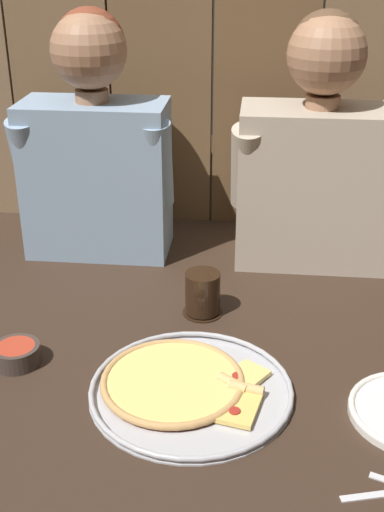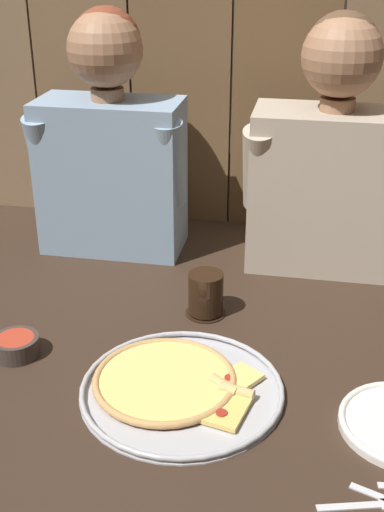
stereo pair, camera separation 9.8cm
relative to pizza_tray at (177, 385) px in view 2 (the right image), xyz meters
The scene contains 7 objects.
ground_plane 0.09m from the pizza_tray, 99.70° to the left, with size 3.20×3.20×0.00m, color #332319.
pizza_tray is the anchor object (origin of this frame).
drinking_glass 0.28m from the pizza_tray, 88.58° to the left, with size 0.09×0.09×0.10m.
dipping_bowl 0.34m from the pizza_tray, behind, with size 0.09×0.09×0.04m.
table_fork 0.39m from the pizza_tray, 33.52° to the right, with size 0.13×0.05×0.01m.
diner_left 0.70m from the pizza_tray, 116.51° to the left, with size 0.39×0.20×0.60m.
diner_right 0.69m from the pizza_tray, 66.07° to the left, with size 0.41×0.21×0.60m.
Camera 2 is at (0.23, -1.05, 0.76)m, focal length 46.51 mm.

